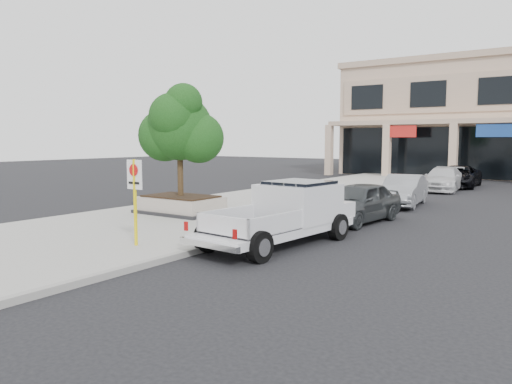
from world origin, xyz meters
TOP-DOWN VIEW (x-y plane):
  - ground at (0.00, 0.00)m, footprint 120.00×120.00m
  - sidewalk at (-5.50, 6.00)m, footprint 8.00×52.00m
  - curb at (-1.55, 6.00)m, footprint 0.20×52.00m
  - planter at (-6.23, 3.05)m, footprint 3.20×2.20m
  - planter_tree at (-6.10, 3.21)m, footprint 2.90×2.55m
  - no_parking_sign at (-3.07, -1.99)m, footprint 0.55×0.09m
  - hedge at (-2.12, 3.35)m, footprint 1.10×0.99m
  - pickup_truck at (-0.35, 0.78)m, footprint 2.58×5.78m
  - curb_car_a at (-0.11, 5.73)m, footprint 2.14×4.43m
  - curb_car_b at (-0.27, 11.15)m, footprint 2.01×4.39m
  - curb_car_c at (-0.58, 19.02)m, footprint 2.24×4.81m
  - curb_car_d at (-0.42, 21.92)m, footprint 2.56×5.01m

SIDE VIEW (x-z plane):
  - ground at x=0.00m, z-range 0.00..0.00m
  - sidewalk at x=-5.50m, z-range 0.00..0.15m
  - curb at x=-1.55m, z-range 0.00..0.15m
  - planter at x=-6.23m, z-range 0.14..0.82m
  - hedge at x=-2.12m, z-range 0.15..1.08m
  - curb_car_d at x=-0.42m, z-range 0.00..1.35m
  - curb_car_c at x=-0.58m, z-range 0.00..1.36m
  - curb_car_b at x=-0.27m, z-range 0.00..1.40m
  - curb_car_a at x=-0.11m, z-range 0.00..1.46m
  - pickup_truck at x=-0.35m, z-range 0.00..1.77m
  - no_parking_sign at x=-3.07m, z-range 0.48..2.78m
  - planter_tree at x=-6.10m, z-range 1.41..5.41m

